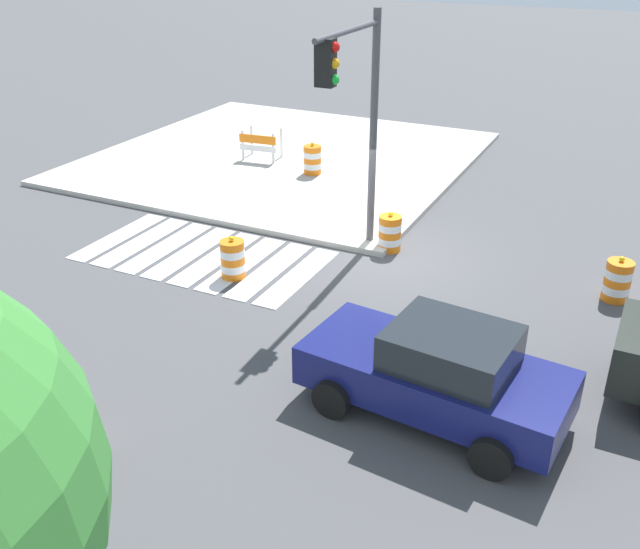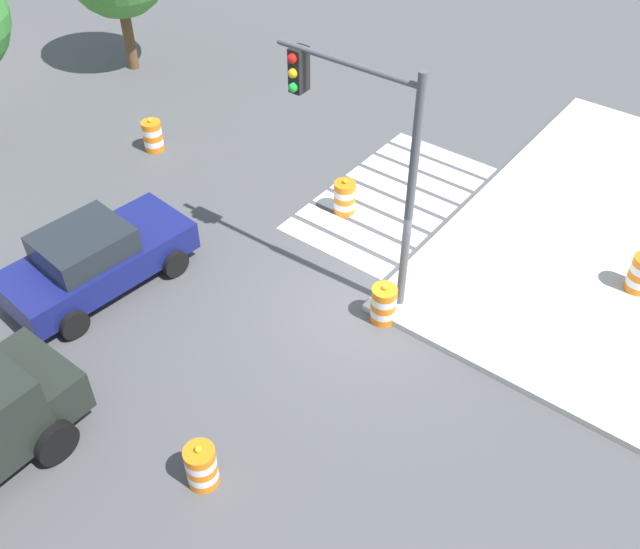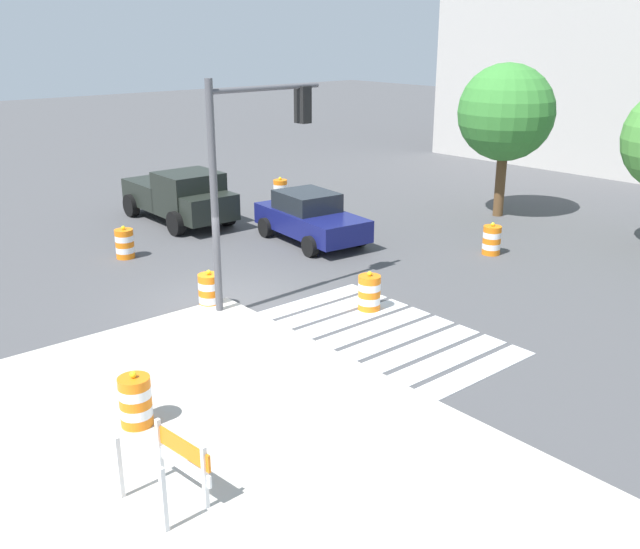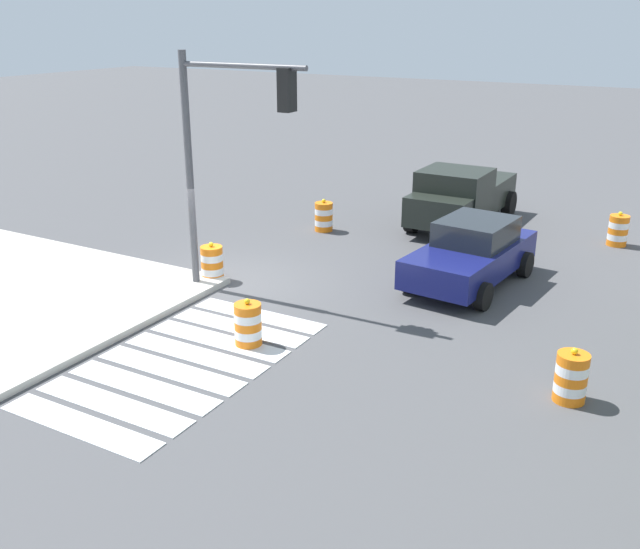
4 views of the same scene
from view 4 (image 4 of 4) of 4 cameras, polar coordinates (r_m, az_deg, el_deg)
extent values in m
plane|color=#474749|center=(18.14, -7.17, -0.70)|extent=(120.00, 120.00, 0.00)
cube|color=silver|center=(16.12, -4.91, -3.29)|extent=(0.60, 3.20, 0.02)
cube|color=silver|center=(15.56, -6.46, -4.23)|extent=(0.60, 3.20, 0.02)
cube|color=silver|center=(15.02, -8.14, -5.24)|extent=(0.60, 3.20, 0.02)
cube|color=silver|center=(14.50, -9.94, -6.32)|extent=(0.60, 3.20, 0.02)
cube|color=silver|center=(14.00, -11.88, -7.46)|extent=(0.60, 3.20, 0.02)
cube|color=silver|center=(13.52, -13.97, -8.69)|extent=(0.60, 3.20, 0.02)
cube|color=silver|center=(13.07, -16.23, -9.98)|extent=(0.60, 3.20, 0.02)
cube|color=silver|center=(12.64, -18.66, -11.35)|extent=(0.60, 3.20, 0.02)
cube|color=navy|center=(18.11, 11.91, 1.26)|extent=(4.46, 2.26, 0.70)
cube|color=#1E2328|center=(18.14, 12.38, 3.41)|extent=(2.05, 1.78, 0.60)
cylinder|color=black|center=(16.71, 12.91, -1.70)|extent=(0.68, 0.31, 0.66)
cylinder|color=black|center=(17.45, 7.18, -0.39)|extent=(0.68, 0.31, 0.66)
cylinder|color=black|center=(19.10, 16.09, 0.78)|extent=(0.68, 0.31, 0.66)
cylinder|color=black|center=(19.75, 10.93, 1.85)|extent=(0.68, 0.31, 0.66)
cube|color=black|center=(24.55, 12.34, 6.62)|extent=(2.53, 2.03, 0.90)
cube|color=black|center=(22.55, 10.68, 6.34)|extent=(1.93, 2.03, 1.50)
cube|color=black|center=(21.62, 9.61, 5.00)|extent=(1.43, 1.92, 0.90)
cylinder|color=black|center=(21.69, 12.35, 3.63)|extent=(0.84, 0.31, 0.84)
cylinder|color=black|center=(22.37, 7.39, 4.43)|extent=(0.84, 0.31, 0.84)
cylinder|color=black|center=(24.85, 14.87, 5.49)|extent=(0.84, 0.31, 0.84)
cylinder|color=black|center=(25.44, 10.44, 6.17)|extent=(0.84, 0.31, 0.84)
cylinder|color=orange|center=(14.75, -5.73, -5.28)|extent=(0.56, 0.56, 0.18)
cylinder|color=white|center=(14.67, -5.75, -4.65)|extent=(0.56, 0.56, 0.18)
cylinder|color=orange|center=(14.60, -5.77, -4.00)|extent=(0.56, 0.56, 0.18)
cylinder|color=white|center=(14.53, -5.80, -3.36)|extent=(0.56, 0.56, 0.18)
cylinder|color=orange|center=(14.46, -5.82, -2.70)|extent=(0.56, 0.56, 0.18)
sphere|color=yellow|center=(14.40, -5.84, -2.15)|extent=(0.12, 0.12, 0.12)
cylinder|color=orange|center=(18.38, -8.56, -0.19)|extent=(0.56, 0.56, 0.18)
cylinder|color=white|center=(18.32, -8.59, 0.34)|extent=(0.56, 0.56, 0.18)
cylinder|color=orange|center=(18.26, -8.62, 0.87)|extent=(0.56, 0.56, 0.18)
cylinder|color=white|center=(18.20, -8.65, 1.41)|extent=(0.56, 0.56, 0.18)
cylinder|color=orange|center=(18.14, -8.68, 1.94)|extent=(0.56, 0.56, 0.18)
sphere|color=yellow|center=(18.10, -8.70, 2.40)|extent=(0.12, 0.12, 0.12)
cylinder|color=orange|center=(22.42, 0.30, 3.76)|extent=(0.56, 0.56, 0.18)
cylinder|color=white|center=(22.37, 0.30, 4.20)|extent=(0.56, 0.56, 0.18)
cylinder|color=orange|center=(22.32, 0.30, 4.64)|extent=(0.56, 0.56, 0.18)
cylinder|color=white|center=(22.27, 0.30, 5.09)|extent=(0.56, 0.56, 0.18)
cylinder|color=orange|center=(22.23, 0.30, 5.54)|extent=(0.56, 0.56, 0.18)
sphere|color=yellow|center=(22.19, 0.30, 5.91)|extent=(0.12, 0.12, 0.12)
cylinder|color=orange|center=(22.71, 22.60, 2.40)|extent=(0.56, 0.56, 0.18)
cylinder|color=white|center=(22.66, 22.66, 2.83)|extent=(0.56, 0.56, 0.18)
cylinder|color=orange|center=(22.61, 22.72, 3.27)|extent=(0.56, 0.56, 0.18)
cylinder|color=white|center=(22.57, 22.78, 3.70)|extent=(0.56, 0.56, 0.18)
cylinder|color=orange|center=(22.52, 22.85, 4.14)|extent=(0.56, 0.56, 0.18)
sphere|color=yellow|center=(22.48, 22.90, 4.51)|extent=(0.12, 0.12, 0.12)
cylinder|color=orange|center=(13.41, 19.26, -9.14)|extent=(0.56, 0.56, 0.18)
cylinder|color=white|center=(13.32, 19.34, -8.46)|extent=(0.56, 0.56, 0.18)
cylinder|color=orange|center=(13.24, 19.43, -7.78)|extent=(0.56, 0.56, 0.18)
cylinder|color=white|center=(13.16, 19.52, -7.08)|extent=(0.56, 0.56, 0.18)
cylinder|color=orange|center=(13.08, 19.61, -6.38)|extent=(0.56, 0.56, 0.18)
sphere|color=yellow|center=(13.02, 19.69, -5.79)|extent=(0.12, 0.12, 0.12)
cylinder|color=#4C4C51|center=(17.24, -10.40, 8.09)|extent=(0.18, 0.18, 5.50)
cylinder|color=#4C4C51|center=(15.96, -6.28, 16.25)|extent=(0.18, 3.20, 0.12)
cube|color=black|center=(15.40, -2.66, 14.52)|extent=(0.37, 0.29, 0.90)
sphere|color=red|center=(15.53, -2.30, 15.69)|extent=(0.20, 0.20, 0.20)
sphere|color=#F2A514|center=(15.56, -2.29, 14.59)|extent=(0.20, 0.20, 0.20)
sphere|color=green|center=(15.59, -2.27, 13.49)|extent=(0.20, 0.20, 0.20)
camera|label=1|loc=(19.45, 44.82, 17.27)|focal=39.59mm
camera|label=2|loc=(28.72, -6.64, 29.63)|focal=40.04mm
camera|label=3|loc=(19.63, -65.42, 9.59)|focal=40.27mm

